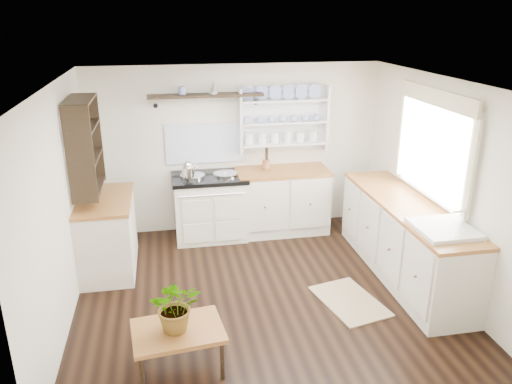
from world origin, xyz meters
TOP-DOWN VIEW (x-y plane):
  - floor at (0.00, 0.00)m, footprint 4.00×3.80m
  - wall_back at (0.00, 1.90)m, footprint 4.00×0.02m
  - wall_right at (2.00, 0.00)m, footprint 0.02×3.80m
  - wall_left at (-2.00, 0.00)m, footprint 0.02×3.80m
  - ceiling at (0.00, 0.00)m, footprint 4.00×3.80m
  - window at (1.95, 0.15)m, footprint 0.08×1.55m
  - aga_cooker at (-0.41, 1.57)m, footprint 0.99×0.69m
  - back_cabinets at (0.60, 1.60)m, footprint 1.27×0.63m
  - right_cabinets at (1.70, 0.10)m, footprint 0.62×2.43m
  - belfast_sink at (1.70, -0.65)m, footprint 0.55×0.60m
  - left_cabinets at (-1.70, 0.90)m, footprint 0.62×1.13m
  - plate_rack at (0.65, 1.86)m, footprint 1.20×0.22m
  - high_shelf at (-0.40, 1.78)m, footprint 1.50×0.29m
  - left_shelving at (-1.84, 0.90)m, footprint 0.28×0.80m
  - kettle at (-0.69, 1.45)m, footprint 0.17×0.17m
  - utensil_crock at (0.39, 1.68)m, footprint 0.10×0.10m
  - center_table at (-0.96, -1.11)m, footprint 0.81×0.62m
  - potted_plant at (-0.96, -1.11)m, footprint 0.42×0.37m
  - floor_rug at (0.89, -0.36)m, footprint 0.72×0.95m

SIDE VIEW (x-z plane):
  - floor at x=0.00m, z-range -0.01..0.01m
  - floor_rug at x=0.89m, z-range 0.00..0.02m
  - center_table at x=-0.96m, z-range 0.16..0.57m
  - aga_cooker at x=-0.41m, z-range -0.01..0.91m
  - right_cabinets at x=1.70m, z-range 0.01..0.91m
  - left_cabinets at x=-1.70m, z-range 0.01..0.91m
  - back_cabinets at x=0.60m, z-range 0.01..0.91m
  - potted_plant at x=-0.96m, z-range 0.41..0.88m
  - belfast_sink at x=1.70m, z-range 0.58..1.03m
  - utensil_crock at x=0.39m, z-range 0.91..1.03m
  - kettle at x=-0.69m, z-range 0.93..1.13m
  - wall_back at x=0.00m, z-range 0.00..2.30m
  - wall_right at x=2.00m, z-range 0.00..2.30m
  - wall_left at x=-2.00m, z-range 0.00..2.30m
  - left_shelving at x=-1.84m, z-range 1.02..2.08m
  - plate_rack at x=0.65m, z-range 1.11..2.01m
  - window at x=1.95m, z-range 0.95..2.17m
  - high_shelf at x=-0.40m, z-range 1.83..1.99m
  - ceiling at x=0.00m, z-range 2.29..2.30m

